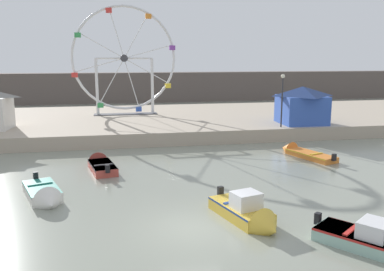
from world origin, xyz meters
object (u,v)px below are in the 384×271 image
object	(u,v)px
motorboat_mustard_yellow	(249,214)
carnival_booth_blue_tent	(302,104)
ferris_wheel_white_frame	(124,60)
motorboat_white_red_stripe	(44,195)
motorboat_faded_red	(100,165)
motorboat_orange_hull	(301,152)
motorboat_seafoam	(382,244)
promenade_lamp_near	(282,93)

from	to	relation	value
motorboat_mustard_yellow	carnival_booth_blue_tent	xyz separation A→B (m)	(10.39, 17.09, 2.32)
ferris_wheel_white_frame	carnival_booth_blue_tent	world-z (taller)	ferris_wheel_white_frame
motorboat_white_red_stripe	motorboat_faded_red	bearing A→B (deg)	136.30
motorboat_orange_hull	carnival_booth_blue_tent	distance (m)	7.84
ferris_wheel_white_frame	carnival_booth_blue_tent	size ratio (longest dim) A/B	2.57
ferris_wheel_white_frame	carnival_booth_blue_tent	bearing A→B (deg)	-30.36
motorboat_mustard_yellow	motorboat_orange_hull	bearing A→B (deg)	128.97
motorboat_seafoam	motorboat_orange_hull	bearing A→B (deg)	128.29
motorboat_orange_hull	ferris_wheel_white_frame	xyz separation A→B (m)	(-11.39, 15.26, 6.11)
motorboat_white_red_stripe	promenade_lamp_near	xyz separation A→B (m)	(16.56, 11.49, 3.52)
motorboat_mustard_yellow	ferris_wheel_white_frame	bearing A→B (deg)	173.13
motorboat_seafoam	motorboat_faded_red	xyz separation A→B (m)	(-9.81, 12.85, -0.09)
promenade_lamp_near	motorboat_white_red_stripe	bearing A→B (deg)	-145.25
motorboat_seafoam	motorboat_orange_hull	world-z (taller)	motorboat_seafoam
motorboat_orange_hull	carnival_booth_blue_tent	size ratio (longest dim) A/B	1.18
motorboat_mustard_yellow	carnival_booth_blue_tent	bearing A→B (deg)	132.61
motorboat_mustard_yellow	motorboat_faded_red	bearing A→B (deg)	-163.09
ferris_wheel_white_frame	carnival_booth_blue_tent	distance (m)	17.24
promenade_lamp_near	motorboat_seafoam	bearing A→B (deg)	-102.88
motorboat_white_red_stripe	motorboat_faded_red	xyz separation A→B (m)	(2.39, 5.27, -0.03)
motorboat_faded_red	ferris_wheel_white_frame	distance (m)	17.32
motorboat_white_red_stripe	promenade_lamp_near	size ratio (longest dim) A/B	0.93
motorboat_mustard_yellow	ferris_wheel_white_frame	xyz separation A→B (m)	(-4.16, 25.61, 5.94)
motorboat_faded_red	motorboat_orange_hull	distance (m)	13.44
motorboat_mustard_yellow	motorboat_orange_hull	size ratio (longest dim) A/B	0.86
motorboat_mustard_yellow	carnival_booth_blue_tent	size ratio (longest dim) A/B	1.02
motorboat_white_red_stripe	promenade_lamp_near	bearing A→B (deg)	105.43
motorboat_white_red_stripe	motorboat_mustard_yellow	size ratio (longest dim) A/B	0.95
motorboat_white_red_stripe	motorboat_orange_hull	distance (m)	16.94
motorboat_white_red_stripe	motorboat_seafoam	bearing A→B (deg)	38.82
motorboat_seafoam	motorboat_faded_red	size ratio (longest dim) A/B	0.99
motorboat_mustard_yellow	promenade_lamp_near	world-z (taller)	promenade_lamp_near
motorboat_orange_hull	ferris_wheel_white_frame	distance (m)	20.00
motorboat_white_red_stripe	motorboat_mustard_yellow	distance (m)	9.56
motorboat_mustard_yellow	ferris_wheel_white_frame	distance (m)	26.62
motorboat_white_red_stripe	ferris_wheel_white_frame	size ratio (longest dim) A/B	0.38
carnival_booth_blue_tent	promenade_lamp_near	size ratio (longest dim) A/B	0.96
motorboat_faded_red	promenade_lamp_near	distance (m)	15.88
motorboat_mustard_yellow	promenade_lamp_near	distance (m)	17.97
carnival_booth_blue_tent	motorboat_seafoam	bearing A→B (deg)	-106.23
motorboat_seafoam	ferris_wheel_white_frame	world-z (taller)	ferris_wheel_white_frame
motorboat_seafoam	motorboat_white_red_stripe	world-z (taller)	motorboat_seafoam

